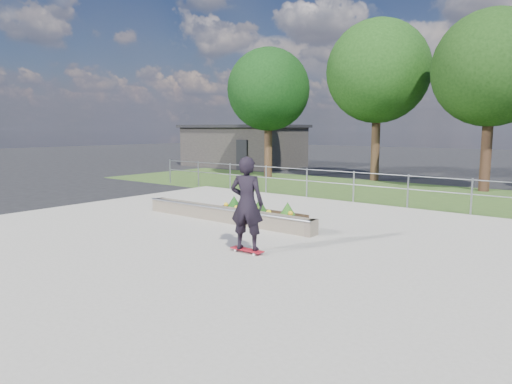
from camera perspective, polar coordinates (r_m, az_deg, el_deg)
ground at (r=10.98m, az=-5.71°, el=-6.46°), size 120.00×120.00×0.00m
grass_verge at (r=20.24m, az=16.44°, el=-0.10°), size 30.00×8.00×0.02m
concrete_slab at (r=10.97m, az=-5.72°, el=-6.30°), size 15.00×15.00×0.06m
fence at (r=16.96m, az=12.12°, el=1.14°), size 20.06×0.06×1.20m
building at (r=33.42m, az=-1.60°, el=5.84°), size 8.40×5.40×3.00m
tree_far_left at (r=25.84m, az=1.56°, el=12.65°), size 4.55×4.55×7.15m
tree_mid_left at (r=24.88m, az=15.01°, el=14.32°), size 5.25×5.25×8.25m
tree_mid_right at (r=22.22m, az=27.40°, el=13.54°), size 4.90×4.90×7.70m
grind_ledge at (r=13.21m, az=-3.92°, el=-2.81°), size 6.00×0.44×0.43m
planter_bed at (r=13.36m, az=-0.08°, el=-2.76°), size 3.00×1.20×0.61m
skateboarder at (r=9.69m, az=-1.15°, el=-1.47°), size 0.85×0.69×2.08m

